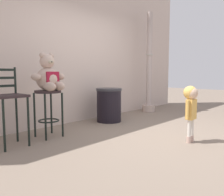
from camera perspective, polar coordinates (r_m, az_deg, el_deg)
The scene contains 8 objects.
ground_plane at distance 4.28m, azimuth 8.87°, elevation -8.42°, with size 24.00×24.00×0.00m, color #7D6C5D.
building_wall at distance 5.49m, azimuth -8.41°, elevation 13.53°, with size 7.67×0.30×3.57m, color beige.
bar_stool_with_teddy at distance 4.08m, azimuth -14.91°, elevation -1.21°, with size 0.43×0.43×0.77m.
teddy_bear at distance 4.02m, azimuth -14.85°, elevation 4.95°, with size 0.57×0.52×0.61m.
child_walking at distance 3.81m, azimuth 18.23°, elevation -0.81°, with size 0.27×0.22×0.87m.
trash_bin at distance 5.21m, azimuth -0.73°, elevation -1.64°, with size 0.56×0.56×0.73m.
lamppost at distance 6.60m, azimuth 8.78°, elevation 5.78°, with size 0.35×0.35×2.66m.
bar_chair_empty at distance 3.73m, azimuth -23.27°, elevation -0.52°, with size 0.41×0.41×1.14m.
Camera 1 is at (-3.47, -2.26, 1.06)m, focal length 38.50 mm.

